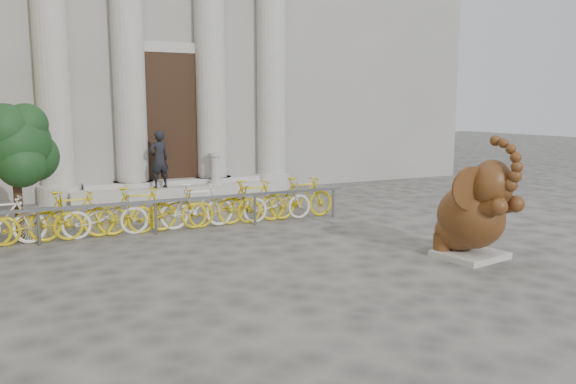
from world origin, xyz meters
name	(u,v)px	position (x,y,z in m)	size (l,w,h in m)	color
ground	(344,290)	(0.00, 0.00, 0.00)	(80.00, 80.00, 0.00)	#474442
classical_building	(134,14)	(0.00, 14.93, 5.98)	(22.00, 10.70, 12.00)	gray
entrance_steps	(178,191)	(0.00, 9.40, 0.18)	(6.00, 1.20, 0.36)	#A8A59E
elephant_statue	(473,214)	(2.94, 0.55, 0.78)	(1.43, 1.67, 2.16)	#A8A59E
bike_rack	(152,209)	(-1.68, 5.03, 0.50)	(8.91, 0.53, 1.00)	slate
tree	(16,146)	(-4.18, 5.39, 1.89)	(1.56, 1.42, 2.71)	#332114
pedestrian	(159,159)	(-0.60, 9.05, 1.18)	(0.60, 0.39, 1.63)	black
balustrade_post	(215,170)	(1.07, 9.10, 0.79)	(0.38, 0.38, 0.93)	#A8A59E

